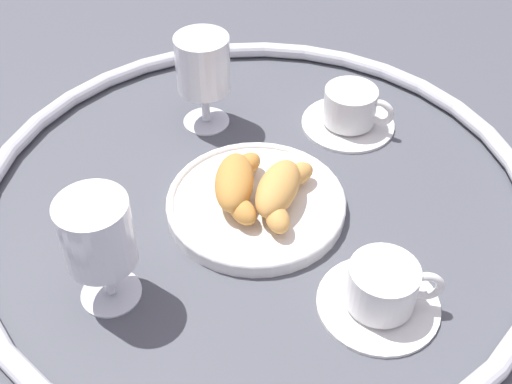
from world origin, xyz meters
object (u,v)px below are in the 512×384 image
coffee_cup_far (382,290)px  coffee_cup_near (350,111)px  pastry_plate (256,203)px  croissant_large (237,183)px  juice_glass_right (203,67)px  croissant_small (280,190)px  juice_glass_left (97,236)px

coffee_cup_far → coffee_cup_near: bearing=-155.3°
pastry_plate → croissant_large: (0.00, -0.02, 0.03)m
juice_glass_right → coffee_cup_far: bearing=56.8°
pastry_plate → croissant_small: 0.04m
coffee_cup_far → croissant_large: bearing=-109.6°
juice_glass_right → coffee_cup_near: bearing=112.6°
croissant_large → coffee_cup_near: (-0.22, 0.07, -0.01)m
croissant_large → croissant_small: (-0.01, 0.05, 0.00)m
pastry_plate → juice_glass_left: juice_glass_left is taller
juice_glass_left → coffee_cup_near: bearing=160.9°
pastry_plate → coffee_cup_far: (0.08, 0.19, 0.02)m
croissant_small → juice_glass_right: juice_glass_right is taller
juice_glass_left → juice_glass_right: size_ratio=1.00×
croissant_large → pastry_plate: bearing=101.7°
juice_glass_left → pastry_plate: bearing=154.5°
croissant_small → juice_glass_right: (-0.13, -0.17, 0.05)m
juice_glass_right → pastry_plate: bearing=46.6°
croissant_large → juice_glass_right: 0.19m
croissant_large → juice_glass_right: bearing=-139.6°
croissant_large → juice_glass_right: size_ratio=0.91×
pastry_plate → croissant_small: (-0.01, 0.03, 0.03)m
coffee_cup_near → pastry_plate: bearing=-13.0°
croissant_large → coffee_cup_far: 0.22m
croissant_large → coffee_cup_near: croissant_large is taller
pastry_plate → juice_glass_right: juice_glass_right is taller
coffee_cup_far → croissant_small: bearing=-118.9°
pastry_plate → croissant_small: croissant_small is taller
coffee_cup_far → juice_glass_right: juice_glass_right is taller
coffee_cup_near → croissant_large: bearing=-18.5°
pastry_plate → juice_glass_left: 0.23m
coffee_cup_far → juice_glass_right: 0.40m
coffee_cup_near → juice_glass_right: 0.22m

